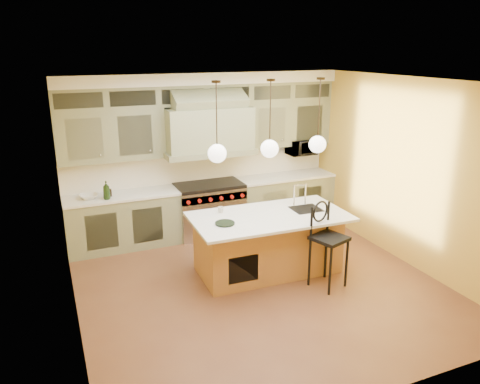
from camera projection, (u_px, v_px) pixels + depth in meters
name	position (u px, v px, depth m)	size (l,w,h in m)	color
floor	(259.00, 285.00, 6.81)	(5.00, 5.00, 0.00)	brown
ceiling	(262.00, 81.00, 5.94)	(5.00, 5.00, 0.00)	white
wall_back	(202.00, 153.00, 8.57)	(5.00, 5.00, 0.00)	gold
wall_front	(380.00, 265.00, 4.18)	(5.00, 5.00, 0.00)	gold
wall_left	(66.00, 214.00, 5.45)	(5.00, 5.00, 0.00)	gold
wall_right	(405.00, 172.00, 7.31)	(5.00, 5.00, 0.00)	gold
back_cabinetry	(207.00, 157.00, 8.34)	(5.00, 0.77, 2.90)	gray
range	(209.00, 208.00, 8.55)	(1.20, 0.74, 0.96)	silver
kitchen_island	(268.00, 242.00, 7.12)	(2.36, 1.30, 1.35)	#A8773B
counter_stool	(327.00, 239.00, 6.60)	(0.55, 0.55, 1.25)	black
microwave	(301.00, 147.00, 9.08)	(0.54, 0.37, 0.30)	black
oil_bottle_a	(106.00, 190.00, 7.57)	(0.12, 0.12, 0.30)	black
oil_bottle_b	(109.00, 191.00, 7.75)	(0.08, 0.08, 0.17)	black
fruit_bowl	(89.00, 196.00, 7.64)	(0.29, 0.29, 0.07)	white
cup	(221.00, 210.00, 7.05)	(0.10, 0.10, 0.09)	beige
pendant_left	(217.00, 151.00, 6.39)	(0.26, 0.26, 1.11)	#2D2319
pendant_center	(270.00, 147.00, 6.68)	(0.26, 0.26, 1.11)	#2D2319
pendant_right	(318.00, 142.00, 6.98)	(0.26, 0.26, 1.11)	#2D2319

